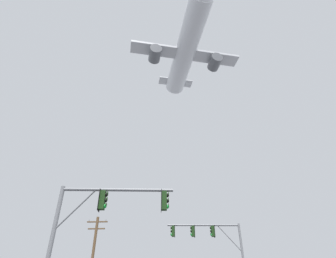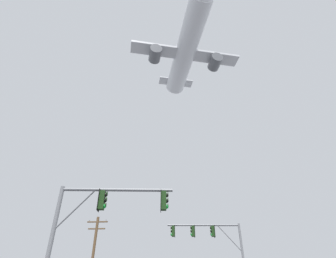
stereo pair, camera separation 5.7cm
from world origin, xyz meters
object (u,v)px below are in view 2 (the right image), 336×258
Objects in this scene: utility_pole at (93,257)px; airplane at (186,50)px; signal_pole_near at (98,217)px; signal_pole_far at (213,241)px.

airplane is at bearing 42.73° from utility_pole.
utility_pole is 42.87m from airplane.
signal_pole_near is 14.27m from signal_pole_far.
signal_pole_near is 0.88× the size of signal_pole_far.
utility_pole is at bearing -137.27° from airplane.
signal_pole_near is 0.71× the size of utility_pole.
signal_pole_near is at bearing -72.32° from utility_pole.
airplane reaches higher than utility_pole.
airplane is (5.64, 26.01, 40.28)m from signal_pole_near.
signal_pole_far is 0.23× the size of airplane.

